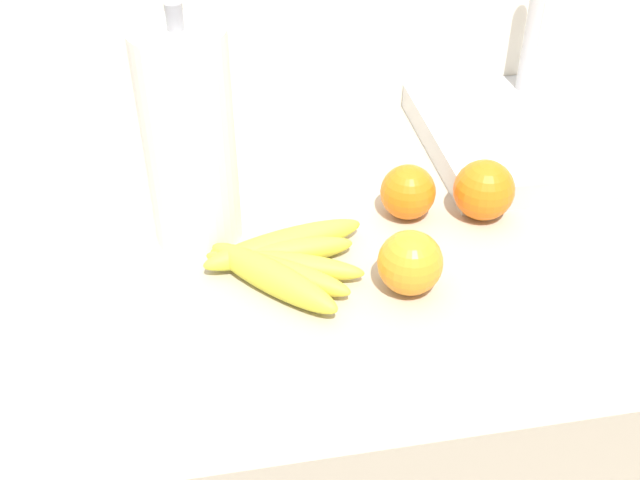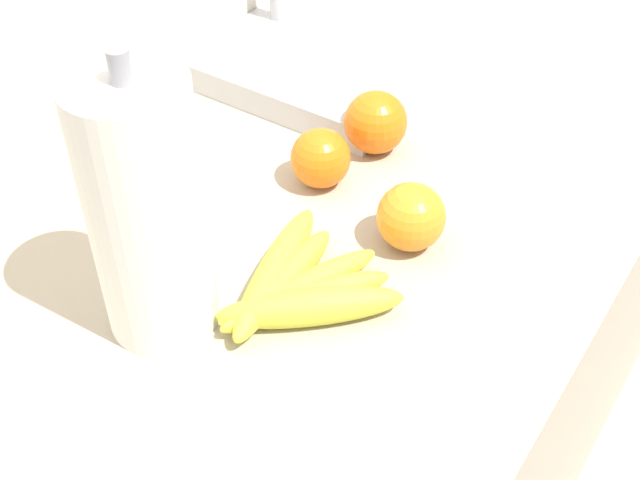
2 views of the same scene
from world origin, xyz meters
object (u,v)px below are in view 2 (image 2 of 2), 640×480
object	(u,v)px
banana_bunch	(295,289)
paper_towel_roll	(147,213)
orange_right	(321,158)
sink_basin	(337,48)
orange_front	(376,122)
orange_far_right	(411,217)

from	to	relation	value
banana_bunch	paper_towel_roll	distance (m)	0.18
orange_right	sink_basin	bearing A→B (deg)	28.91
orange_front	orange_right	distance (m)	0.10
banana_bunch	orange_right	xyz separation A→B (m)	(0.19, 0.09, 0.02)
orange_front	orange_far_right	xyz separation A→B (m)	(-0.14, -0.13, -0.00)
sink_basin	orange_right	bearing A→B (deg)	-151.09
orange_right	sink_basin	size ratio (longest dim) A/B	0.20
paper_towel_roll	banana_bunch	bearing A→B (deg)	-46.97
orange_front	sink_basin	world-z (taller)	sink_basin
banana_bunch	orange_right	size ratio (longest dim) A/B	2.90
paper_towel_roll	orange_far_right	bearing A→B (deg)	-32.65
orange_front	orange_far_right	distance (m)	0.19
orange_far_right	sink_basin	bearing A→B (deg)	44.21
banana_bunch	orange_right	world-z (taller)	orange_right
sink_basin	orange_front	bearing A→B (deg)	-134.94
orange_right	orange_far_right	xyz separation A→B (m)	(-0.04, -0.15, 0.00)
orange_front	banana_bunch	bearing A→B (deg)	-165.60
paper_towel_roll	sink_basin	bearing A→B (deg)	14.13
banana_bunch	sink_basin	size ratio (longest dim) A/B	0.57
banana_bunch	paper_towel_roll	size ratio (longest dim) A/B	0.69
orange_front	orange_far_right	size ratio (longest dim) A/B	1.04
orange_far_right	orange_right	bearing A→B (deg)	75.66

